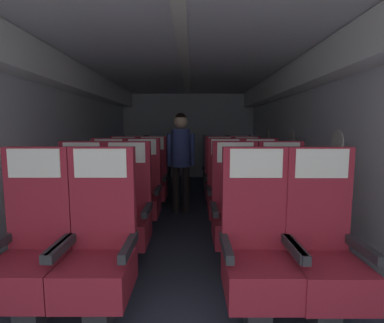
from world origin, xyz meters
name	(u,v)px	position (x,y,z in m)	size (l,w,h in m)	color
ground	(185,222)	(0.00, 3.76, -0.01)	(3.80, 7.92, 0.02)	#2D3342
fuselage_shell	(185,107)	(0.00, 4.06, 1.65)	(3.68, 7.57, 2.31)	silver
seat_a_left_window	(32,251)	(-0.99, 1.63, 0.50)	(0.48, 0.48, 1.21)	#38383D
seat_a_left_aisle	(99,251)	(-0.53, 1.62, 0.50)	(0.48, 0.48, 1.21)	#38383D
seat_a_right_aisle	(323,252)	(0.99, 1.61, 0.50)	(0.48, 0.48, 1.21)	#38383D
seat_a_right_window	(256,252)	(0.54, 1.62, 0.50)	(0.48, 0.48, 1.21)	#38383D
seat_b_left_window	(80,214)	(-0.99, 2.48, 0.50)	(0.48, 0.48, 1.21)	#38383D
seat_b_left_aisle	(126,214)	(-0.54, 2.48, 0.50)	(0.48, 0.48, 1.21)	#38383D
seat_b_right_aisle	(282,213)	(0.99, 2.50, 0.50)	(0.48, 0.48, 1.21)	#38383D
seat_b_right_window	(235,213)	(0.53, 2.50, 0.50)	(0.48, 0.48, 1.21)	#38383D
seat_c_left_window	(108,193)	(-0.98, 3.38, 0.50)	(0.48, 0.48, 1.21)	#38383D
seat_c_left_aisle	(142,193)	(-0.54, 3.36, 0.50)	(0.48, 0.48, 1.21)	#38383D
seat_c_right_aisle	(260,193)	(0.98, 3.36, 0.50)	(0.48, 0.48, 1.21)	#38383D
seat_c_right_window	(225,193)	(0.53, 3.35, 0.50)	(0.48, 0.48, 1.21)	#38383D
seat_d_left_window	(123,181)	(-0.99, 4.25, 0.50)	(0.48, 0.48, 1.21)	#38383D
seat_d_left_aisle	(152,181)	(-0.53, 4.24, 0.50)	(0.48, 0.48, 1.21)	#38383D
seat_d_right_aisle	(247,181)	(0.98, 4.25, 0.50)	(0.48, 0.48, 1.21)	#38383D
seat_d_right_window	(219,181)	(0.54, 4.24, 0.50)	(0.48, 0.48, 1.21)	#38383D
seat_e_left_window	(134,172)	(-0.99, 5.11, 0.50)	(0.48, 0.48, 1.21)	#38383D
seat_e_left_aisle	(158,172)	(-0.54, 5.12, 0.50)	(0.48, 0.48, 1.21)	#38383D
seat_e_right_aisle	(239,172)	(1.00, 5.12, 0.50)	(0.48, 0.48, 1.21)	#38383D
seat_e_right_window	(215,172)	(0.54, 5.13, 0.50)	(0.48, 0.48, 1.21)	#38383D
flight_attendant	(180,152)	(-0.07, 4.17, 0.96)	(0.43, 0.28, 1.57)	black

